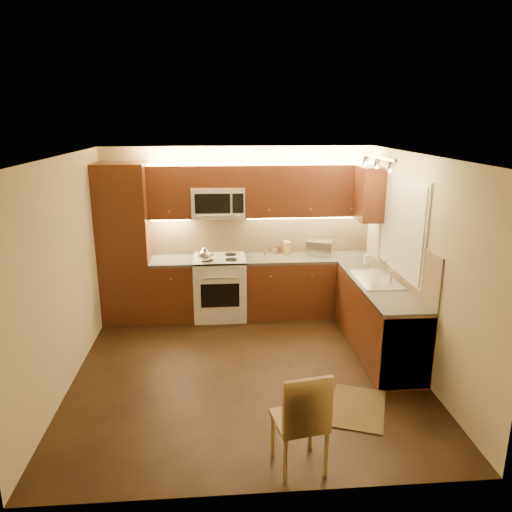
{
  "coord_description": "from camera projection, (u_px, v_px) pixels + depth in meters",
  "views": [
    {
      "loc": [
        -0.31,
        -5.22,
        2.88
      ],
      "look_at": [
        0.15,
        0.55,
        1.25
      ],
      "focal_mm": 34.24,
      "sensor_mm": 36.0,
      "label": 1
    }
  ],
  "objects": [
    {
      "name": "wall_back",
      "position": [
        239.0,
        230.0,
        7.39
      ],
      "size": [
        4.0,
        0.01,
        2.5
      ],
      "primitive_type": "cube",
      "color": "#C2B78E",
      "rests_on": "ground"
    },
    {
      "name": "base_cab_back_left",
      "position": [
        174.0,
        290.0,
        7.25
      ],
      "size": [
        0.62,
        0.6,
        0.86
      ],
      "primitive_type": "cube",
      "color": "#47220F",
      "rests_on": "floor"
    },
    {
      "name": "floor",
      "position": [
        247.0,
        369.0,
        5.81
      ],
      "size": [
        4.0,
        4.0,
        0.01
      ],
      "primitive_type": "cube",
      "color": "black",
      "rests_on": "ground"
    },
    {
      "name": "ceiling",
      "position": [
        246.0,
        156.0,
        5.14
      ],
      "size": [
        4.0,
        4.0,
        0.01
      ],
      "primitive_type": "cube",
      "color": "beige",
      "rests_on": "ground"
    },
    {
      "name": "upper_cab_back_left",
      "position": [
        170.0,
        192.0,
        6.98
      ],
      "size": [
        0.62,
        0.35,
        0.75
      ],
      "primitive_type": "cube",
      "color": "#47220F",
      "rests_on": "wall_back"
    },
    {
      "name": "upper_cab_right_corner",
      "position": [
        371.0,
        194.0,
        6.79
      ],
      "size": [
        0.35,
        0.5,
        0.75
      ],
      "primitive_type": "cube",
      "color": "#47220F",
      "rests_on": "wall_right"
    },
    {
      "name": "base_cab_right",
      "position": [
        378.0,
        318.0,
        6.21
      ],
      "size": [
        0.6,
        2.0,
        0.86
      ],
      "primitive_type": "cube",
      "color": "#47220F",
      "rests_on": "floor"
    },
    {
      "name": "spice_jar_c",
      "position": [
        275.0,
        251.0,
        7.42
      ],
      "size": [
        0.05,
        0.05,
        0.09
      ],
      "primitive_type": "cylinder",
      "rotation": [
        0.0,
        0.0,
        0.27
      ],
      "color": "silver",
      "rests_on": "counter_back_right"
    },
    {
      "name": "window_blinds",
      "position": [
        401.0,
        226.0,
        6.06
      ],
      "size": [
        0.02,
        1.36,
        1.16
      ],
      "primitive_type": "cube",
      "color": "silver",
      "rests_on": "wall_right"
    },
    {
      "name": "track_light_bar",
      "position": [
        377.0,
        157.0,
        5.65
      ],
      "size": [
        0.04,
        1.2,
        0.03
      ],
      "primitive_type": "cube",
      "color": "silver",
      "rests_on": "ceiling"
    },
    {
      "name": "rug",
      "position": [
        358.0,
        408.0,
        5.03
      ],
      "size": [
        0.79,
        0.94,
        0.01
      ],
      "primitive_type": "cube",
      "rotation": [
        0.0,
        0.0,
        -0.36
      ],
      "color": "black",
      "rests_on": "floor"
    },
    {
      "name": "wall_front",
      "position": [
        263.0,
        351.0,
        3.56
      ],
      "size": [
        4.0,
        0.01,
        2.5
      ],
      "primitive_type": "cube",
      "color": "#C2B78E",
      "rests_on": "ground"
    },
    {
      "name": "toaster_oven",
      "position": [
        320.0,
        248.0,
        7.34
      ],
      "size": [
        0.44,
        0.39,
        0.22
      ],
      "primitive_type": "cube",
      "rotation": [
        0.0,
        0.0,
        -0.36
      ],
      "color": "silver",
      "rests_on": "counter_back_right"
    },
    {
      "name": "upper_cab_back_right",
      "position": [
        310.0,
        190.0,
        7.14
      ],
      "size": [
        1.92,
        0.35,
        0.75
      ],
      "primitive_type": "cube",
      "color": "#47220F",
      "rests_on": "wall_back"
    },
    {
      "name": "spice_jar_a",
      "position": [
        276.0,
        252.0,
        7.37
      ],
      "size": [
        0.04,
        0.04,
        0.09
      ],
      "primitive_type": "cylinder",
      "rotation": [
        0.0,
        0.0,
        -0.05
      ],
      "color": "silver",
      "rests_on": "counter_back_right"
    },
    {
      "name": "base_cab_back_right",
      "position": [
        308.0,
        286.0,
        7.41
      ],
      "size": [
        1.92,
        0.6,
        0.86
      ],
      "primitive_type": "cube",
      "color": "#47220F",
      "rests_on": "floor"
    },
    {
      "name": "pantry",
      "position": [
        125.0,
        244.0,
        7.01
      ],
      "size": [
        0.7,
        0.6,
        2.3
      ],
      "primitive_type": "cube",
      "color": "#47220F",
      "rests_on": "floor"
    },
    {
      "name": "counter_back_right",
      "position": [
        309.0,
        258.0,
        7.29
      ],
      "size": [
        1.92,
        0.6,
        0.04
      ],
      "primitive_type": "cube",
      "color": "#312F2D",
      "rests_on": "base_cab_back_right"
    },
    {
      "name": "spice_jar_d",
      "position": [
        266.0,
        252.0,
        7.35
      ],
      "size": [
        0.05,
        0.05,
        0.1
      ],
      "primitive_type": "cylinder",
      "rotation": [
        0.0,
        0.0,
        0.08
      ],
      "color": "olive",
      "rests_on": "counter_back_right"
    },
    {
      "name": "wall_left",
      "position": [
        64.0,
        274.0,
        5.32
      ],
      "size": [
        0.01,
        4.0,
        2.5
      ],
      "primitive_type": "cube",
      "color": "#C2B78E",
      "rests_on": "ground"
    },
    {
      "name": "counter_back_left",
      "position": [
        172.0,
        261.0,
        7.13
      ],
      "size": [
        0.62,
        0.6,
        0.04
      ],
      "primitive_type": "cube",
      "color": "#312F2D",
      "rests_on": "base_cab_back_left"
    },
    {
      "name": "soap_bottle",
      "position": [
        368.0,
        257.0,
        6.9
      ],
      "size": [
        0.09,
        0.1,
        0.2
      ],
      "primitive_type": "imported",
      "rotation": [
        0.0,
        0.0,
        0.04
      ],
      "color": "white",
      "rests_on": "counter_right"
    },
    {
      "name": "window_frame",
      "position": [
        403.0,
        226.0,
        6.06
      ],
      "size": [
        0.03,
        1.44,
        1.24
      ],
      "primitive_type": "cube",
      "color": "silver",
      "rests_on": "wall_right"
    },
    {
      "name": "wall_right",
      "position": [
        419.0,
        265.0,
        5.63
      ],
      "size": [
        0.01,
        4.0,
        2.5
      ],
      "primitive_type": "cube",
      "color": "#C2B78E",
      "rests_on": "ground"
    },
    {
      "name": "counter_right",
      "position": [
        380.0,
        285.0,
        6.09
      ],
      "size": [
        0.6,
        2.0,
        0.04
      ],
      "primitive_type": "cube",
      "color": "#312F2D",
      "rests_on": "base_cab_right"
    },
    {
      "name": "backsplash_right",
      "position": [
        405.0,
        260.0,
        6.03
      ],
      "size": [
        0.02,
        2.0,
        0.6
      ],
      "primitive_type": "cube",
      "color": "tan",
      "rests_on": "wall_right"
    },
    {
      "name": "knife_block",
      "position": [
        287.0,
        248.0,
        7.38
      ],
      "size": [
        0.11,
        0.16,
        0.2
      ],
      "primitive_type": "cube",
      "rotation": [
        0.0,
        0.0,
        0.17
      ],
      "color": "olive",
      "rests_on": "counter_back_right"
    },
    {
      "name": "upper_cab_bridge",
      "position": [
        218.0,
        176.0,
        6.97
      ],
      "size": [
        0.76,
        0.35,
        0.31
      ],
      "primitive_type": "cube",
      "color": "#47220F",
      "rests_on": "wall_back"
    },
    {
      "name": "stove",
      "position": [
        220.0,
        287.0,
        7.27
      ],
      "size": [
        0.76,
        0.65,
        0.92
      ],
      "primitive_type": null,
      "color": "silver",
      "rests_on": "floor"
    },
    {
      "name": "microwave",
      "position": [
        218.0,
        202.0,
        7.06
      ],
      "size": [
        0.76,
        0.38,
        0.44
      ],
      "primitive_type": null,
      "color": "silver",
      "rests_on": "wall_back"
    },
    {
      "name": "spice_jar_b",
      "position": [
        279.0,
        250.0,
        7.46
      ],
      "size": [
        0.06,
        0.06,
        0.1
      ],
      "primitive_type": "cylinder",
      "rotation": [
        0.0,
        0.0,
        -0.29
      ],
      "color": "brown",
      "rests_on": "counter_back_right"
    },
    {
      "name": "faucet",
      "position": [
        391.0,
        268.0,
        6.2
      ],
      "size": [
        0.2,
        0.04,
        0.3
      ],
      "primitive_type": null,
      "color": "silver",
      "rests_on": "counter_right"
    },
    {
      "name": "backsplash_back",
      "position": [
        262.0,
        233.0,
        7.42
      ],
      "size": [
        3.3,
        0.02,
        0.6
      ],
      "primitive_type": "cube",
      "color": "tan",
      "rests_on": "wall_back"
    },
    {
      "name": "kettle",
      "position": [
        205.0,
        253.0,
        6.93
      ],
      "size": [
        0.22,
        0.22,
        0.24
      ],
      "primitive_type": null,
      "rotation": [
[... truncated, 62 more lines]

